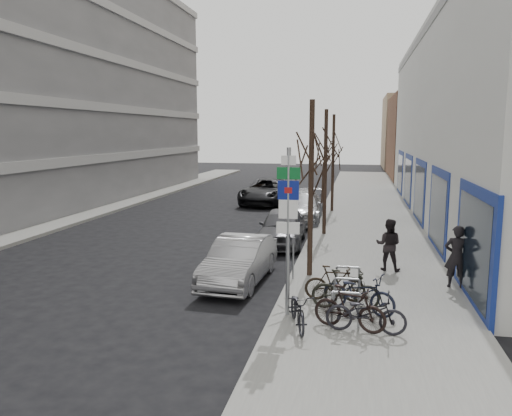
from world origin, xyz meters
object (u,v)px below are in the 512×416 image
at_px(tree_mid, 326,142).
at_px(parked_car_mid, 282,227).
at_px(bike_mid_curb, 359,289).
at_px(parked_car_back, 301,207).
at_px(bike_rack, 347,290).
at_px(tree_far, 333,140).
at_px(lane_car, 267,191).
at_px(bike_mid_inner, 346,289).
at_px(bike_far_curb, 366,309).
at_px(bike_far_inner, 335,283).
at_px(tree_near, 312,147).
at_px(meter_mid, 311,222).
at_px(pedestrian_near, 456,257).
at_px(pedestrian_far, 389,244).
at_px(highway_sign_pole, 288,221).
at_px(parked_car_front, 239,260).
at_px(meter_front, 293,254).
at_px(bike_near_left, 298,306).
at_px(meter_back, 321,203).
at_px(bike_near_right, 350,308).

xyz_separation_m(tree_mid, parked_car_mid, (-1.57, -1.81, -3.37)).
relative_size(bike_mid_curb, parked_car_back, 0.37).
xyz_separation_m(bike_rack, tree_far, (-1.20, 15.90, 3.44)).
xyz_separation_m(tree_mid, lane_car, (-4.26, 9.53, -3.30)).
distance_m(bike_mid_inner, bike_far_curb, 1.48).
xyz_separation_m(bike_mid_curb, bike_far_inner, (-0.61, 0.71, -0.10)).
distance_m(tree_near, bike_mid_curb, 4.74).
relative_size(meter_mid, bike_far_inner, 0.79).
distance_m(tree_mid, pedestrian_near, 8.64).
distance_m(bike_mid_curb, pedestrian_far, 4.17).
xyz_separation_m(tree_far, pedestrian_far, (2.41, -11.93, -3.11)).
height_order(bike_rack, lane_car, lane_car).
xyz_separation_m(highway_sign_pole, parked_car_back, (-1.23, 13.59, -1.70)).
bearing_deg(highway_sign_pole, bike_rack, 23.59).
height_order(bike_far_inner, parked_car_front, parked_car_front).
xyz_separation_m(bike_far_curb, pedestrian_far, (0.76, 5.33, 0.31)).
bearing_deg(tree_far, lane_car, 144.57).
bearing_deg(meter_front, bike_rack, -55.49).
relative_size(tree_near, bike_far_inner, 3.44).
height_order(bike_near_left, parked_car_mid, parked_car_mid).
xyz_separation_m(bike_rack, bike_mid_inner, (-0.03, 0.04, 0.01)).
relative_size(tree_far, parked_car_back, 1.05).
xyz_separation_m(bike_mid_curb, pedestrian_near, (2.71, 2.58, 0.32)).
distance_m(parked_car_front, pedestrian_far, 4.84).
relative_size(bike_mid_curb, parked_car_mid, 0.44).
bearing_deg(meter_back, tree_far, 79.80).
relative_size(tree_mid, meter_mid, 4.33).
xyz_separation_m(meter_back, bike_near_right, (1.75, -14.67, -0.25)).
bearing_deg(tree_mid, lane_car, 114.09).
height_order(bike_near_right, pedestrian_near, pedestrian_near).
bearing_deg(bike_near_right, highway_sign_pole, 83.06).
bearing_deg(bike_near_right, meter_mid, 27.50).
relative_size(bike_far_inner, pedestrian_far, 0.95).
relative_size(meter_mid, bike_near_left, 0.78).
bearing_deg(tree_far, tree_near, -90.00).
distance_m(parked_car_front, parked_car_mid, 5.46).
relative_size(bike_near_left, pedestrian_near, 0.90).
xyz_separation_m(bike_near_left, bike_far_curb, (1.50, -0.00, 0.04)).
relative_size(parked_car_mid, pedestrian_near, 2.39).
relative_size(bike_near_right, pedestrian_far, 1.00).
distance_m(highway_sign_pole, meter_front, 3.39).
bearing_deg(parked_car_back, tree_far, 62.58).
bearing_deg(bike_rack, pedestrian_far, 73.03).
xyz_separation_m(tree_near, pedestrian_near, (4.20, -0.41, -3.05)).
bearing_deg(lane_car, bike_mid_inner, -69.62).
bearing_deg(bike_near_right, lane_car, 32.10).
bearing_deg(bike_near_left, meter_back, 75.81).
bearing_deg(bike_far_curb, bike_mid_inner, 21.92).
bearing_deg(bike_rack, bike_far_inner, 117.17).
height_order(tree_far, pedestrian_near, tree_far).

